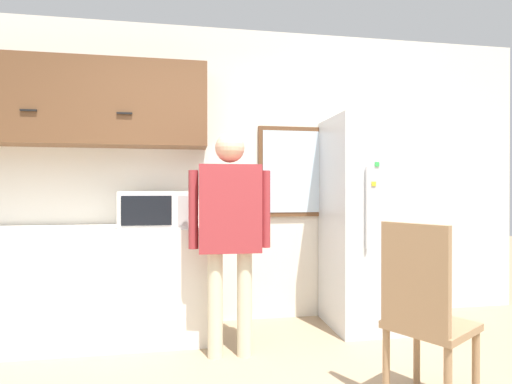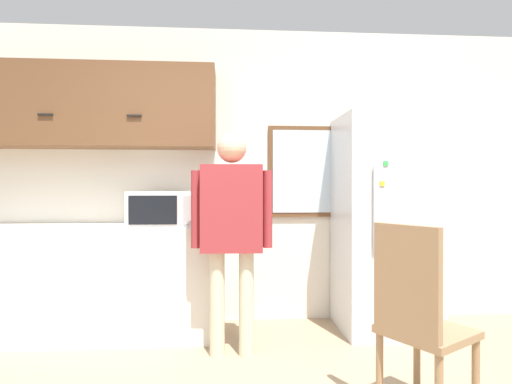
{
  "view_description": "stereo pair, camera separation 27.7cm",
  "coord_description": "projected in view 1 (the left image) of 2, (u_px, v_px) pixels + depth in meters",
  "views": [
    {
      "loc": [
        -0.33,
        -1.6,
        1.21
      ],
      "look_at": [
        0.14,
        1.14,
        1.2
      ],
      "focal_mm": 28.0,
      "sensor_mm": 36.0,
      "label": 1
    },
    {
      "loc": [
        -0.06,
        -1.63,
        1.21
      ],
      "look_at": [
        0.14,
        1.14,
        1.2
      ],
      "focal_mm": 28.0,
      "sensor_mm": 36.0,
      "label": 2
    }
  ],
  "objects": [
    {
      "name": "person",
      "position": [
        230.0,
        220.0,
        2.9
      ],
      "size": [
        0.59,
        0.24,
        1.62
      ],
      "rotation": [
        0.0,
        0.0,
        -0.04
      ],
      "color": "beige",
      "rests_on": "ground_plane"
    },
    {
      "name": "back_wall",
      "position": [
        224.0,
        175.0,
        3.7
      ],
      "size": [
        6.0,
        0.06,
        2.7
      ],
      "color": "silver",
      "rests_on": "ground_plane"
    },
    {
      "name": "counter",
      "position": [
        79.0,
        285.0,
        3.17
      ],
      "size": [
        2.03,
        0.62,
        0.91
      ],
      "color": "silver",
      "rests_on": "ground_plane"
    },
    {
      "name": "upper_cabinets",
      "position": [
        83.0,
        103.0,
        3.3
      ],
      "size": [
        2.03,
        0.36,
        0.71
      ],
      "color": "brown"
    },
    {
      "name": "chair",
      "position": [
        423.0,
        310.0,
        2.15
      ],
      "size": [
        0.55,
        0.55,
        1.04
      ],
      "rotation": [
        0.0,
        0.0,
        2.1
      ],
      "color": "#997551",
      "rests_on": "ground_plane"
    },
    {
      "name": "window",
      "position": [
        293.0,
        172.0,
        3.77
      ],
      "size": [
        0.66,
        0.05,
        0.85
      ],
      "color": "brown"
    },
    {
      "name": "microwave",
      "position": [
        155.0,
        209.0,
        3.21
      ],
      "size": [
        0.53,
        0.4,
        0.29
      ],
      "color": "white",
      "rests_on": "counter"
    },
    {
      "name": "refrigerator",
      "position": [
        372.0,
        222.0,
        3.56
      ],
      "size": [
        0.77,
        0.7,
        1.85
      ],
      "color": "silver",
      "rests_on": "ground_plane"
    }
  ]
}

